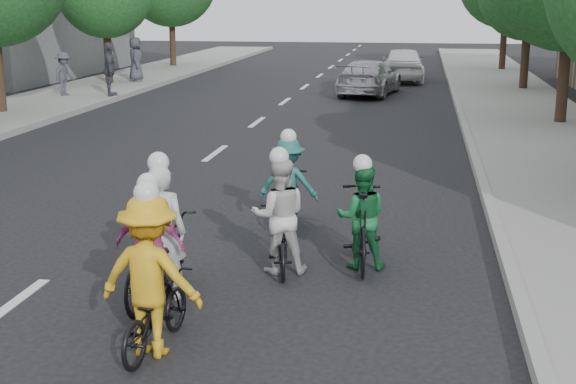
% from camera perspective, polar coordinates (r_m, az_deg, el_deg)
% --- Properties ---
extents(ground, '(120.00, 120.00, 0.00)m').
position_cam_1_polar(ground, '(10.25, -19.38, -7.84)').
color(ground, black).
rests_on(ground, ground).
extents(sidewalk_right, '(4.00, 80.00, 0.15)m').
position_cam_1_polar(sidewalk_right, '(18.92, 18.99, 2.10)').
color(sidewalk_right, gray).
rests_on(sidewalk_right, ground).
extents(curb_right, '(0.18, 80.00, 0.18)m').
position_cam_1_polar(curb_right, '(18.69, 13.09, 2.40)').
color(curb_right, '#999993').
rests_on(curb_right, ground).
extents(cyclist_0, '(0.83, 1.90, 1.84)m').
position_cam_1_polar(cyclist_0, '(10.00, -8.84, -4.12)').
color(cyclist_0, black).
rests_on(cyclist_0, ground).
extents(cyclist_1, '(0.87, 1.63, 1.72)m').
position_cam_1_polar(cyclist_1, '(10.80, -0.57, -2.51)').
color(cyclist_1, black).
rests_on(cyclist_1, ground).
extents(cyclist_2, '(1.16, 1.57, 1.85)m').
position_cam_1_polar(cyclist_2, '(8.43, -9.68, -6.78)').
color(cyclist_2, black).
rests_on(cyclist_2, ground).
extents(cyclist_3, '(0.97, 1.57, 1.62)m').
position_cam_1_polar(cyclist_3, '(12.84, 0.06, 0.16)').
color(cyclist_3, black).
rests_on(cyclist_3, ground).
extents(cyclist_4, '(0.75, 1.91, 1.59)m').
position_cam_1_polar(cyclist_4, '(11.02, 5.25, -2.19)').
color(cyclist_4, black).
rests_on(cyclist_4, ground).
extents(cyclist_5, '(0.89, 1.80, 1.63)m').
position_cam_1_polar(cyclist_5, '(9.80, -9.61, -4.40)').
color(cyclist_5, black).
rests_on(cyclist_5, ground).
extents(follow_car_lead, '(2.50, 4.79, 1.33)m').
position_cam_1_polar(follow_car_lead, '(31.02, 5.79, 8.10)').
color(follow_car_lead, '#AFAFB4').
rests_on(follow_car_lead, ground).
extents(follow_car_trail, '(2.01, 4.56, 1.53)m').
position_cam_1_polar(follow_car_trail, '(36.44, 8.18, 9.00)').
color(follow_car_trail, white).
rests_on(follow_car_trail, ground).
extents(spectator_0, '(0.73, 1.09, 1.56)m').
position_cam_1_polar(spectator_0, '(30.56, -15.63, 8.09)').
color(spectator_0, '#474853').
rests_on(spectator_0, sidewalk_left).
extents(spectator_1, '(0.87, 1.21, 1.91)m').
position_cam_1_polar(spectator_1, '(29.90, -12.57, 8.48)').
color(spectator_1, '#494955').
rests_on(spectator_1, sidewalk_left).
extents(spectator_2, '(0.82, 1.04, 1.87)m').
position_cam_1_polar(spectator_2, '(35.21, -10.78, 9.26)').
color(spectator_2, '#464652').
rests_on(spectator_2, sidewalk_left).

